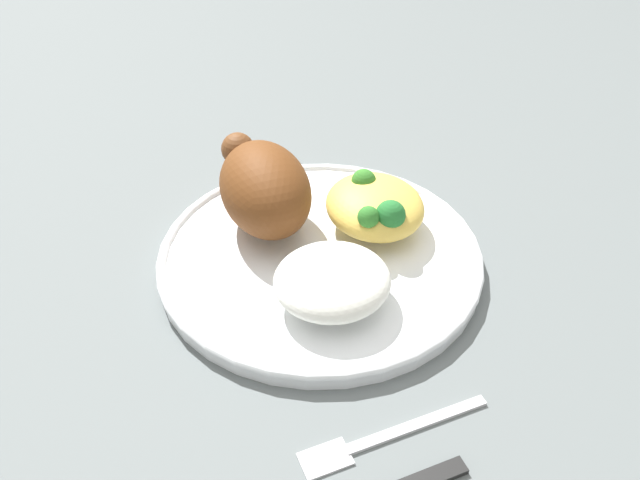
% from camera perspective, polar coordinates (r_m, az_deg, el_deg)
% --- Properties ---
extents(ground_plane, '(2.00, 2.00, 0.00)m').
position_cam_1_polar(ground_plane, '(0.59, 0.00, -2.05)').
color(ground_plane, slate).
extents(plate, '(0.29, 0.29, 0.02)m').
position_cam_1_polar(plate, '(0.59, 0.00, -1.38)').
color(plate, white).
rests_on(plate, ground_plane).
extents(roasted_chicken, '(0.13, 0.08, 0.08)m').
position_cam_1_polar(roasted_chicken, '(0.59, -4.94, 4.64)').
color(roasted_chicken, brown).
rests_on(roasted_chicken, plate).
extents(rice_pile, '(0.09, 0.10, 0.04)m').
position_cam_1_polar(rice_pile, '(0.52, 1.07, -3.58)').
color(rice_pile, white).
rests_on(rice_pile, plate).
extents(mac_cheese_with_broccoli, '(0.10, 0.09, 0.05)m').
position_cam_1_polar(mac_cheese_with_broccoli, '(0.60, 4.82, 3.09)').
color(mac_cheese_with_broccoli, '#E2BB4D').
rests_on(mac_cheese_with_broccoli, plate).
extents(fork, '(0.02, 0.14, 0.01)m').
position_cam_1_polar(fork, '(0.47, 5.72, -16.68)').
color(fork, silver).
rests_on(fork, ground_plane).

